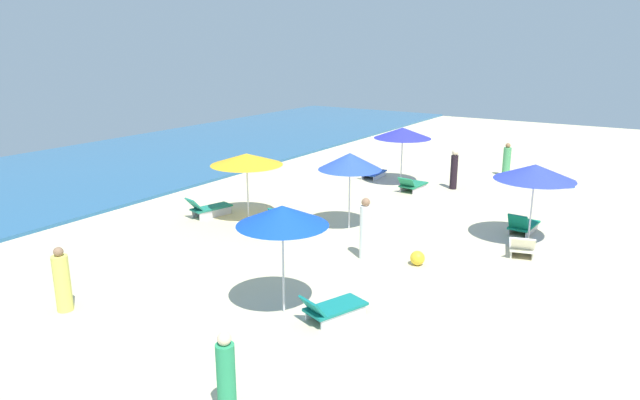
% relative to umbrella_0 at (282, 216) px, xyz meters
% --- Properties ---
extents(ocean, '(60.00, 12.43, 0.12)m').
position_rel_umbrella_0_xyz_m(ocean, '(5.15, 15.96, -2.16)').
color(ocean, '#29608E').
rests_on(ocean, ground_plane).
extents(umbrella_0, '(1.98, 1.98, 2.44)m').
position_rel_umbrella_0_xyz_m(umbrella_0, '(0.00, 0.00, 0.00)').
color(umbrella_0, silver).
rests_on(umbrella_0, ground_plane).
extents(lounge_chair_0_0, '(1.57, 1.09, 0.63)m').
position_rel_umbrella_0_xyz_m(lounge_chair_0_0, '(0.29, -1.06, -1.98)').
color(lounge_chair_0_0, silver).
rests_on(lounge_chair_0_0, ground_plane).
extents(umbrella_1, '(1.99, 1.99, 2.45)m').
position_rel_umbrella_0_xyz_m(umbrella_1, '(5.89, 1.71, -0.04)').
color(umbrella_1, silver).
rests_on(umbrella_1, ground_plane).
extents(umbrella_2, '(2.39, 2.39, 2.23)m').
position_rel_umbrella_0_xyz_m(umbrella_2, '(4.97, 5.08, -0.18)').
color(umbrella_2, silver).
rests_on(umbrella_2, ground_plane).
extents(lounge_chair_2_0, '(1.33, 0.86, 0.76)m').
position_rel_umbrella_0_xyz_m(lounge_chair_2_0, '(4.86, 3.56, -1.95)').
color(lounge_chair_2_0, silver).
rests_on(lounge_chair_2_0, ground_plane).
extents(lounge_chair_2_1, '(1.65, 0.92, 0.75)m').
position_rel_umbrella_0_xyz_m(lounge_chair_2_1, '(4.46, 6.41, -1.94)').
color(lounge_chair_2_1, silver).
rests_on(lounge_chair_2_1, ground_plane).
extents(umbrella_3, '(2.35, 2.35, 2.38)m').
position_rel_umbrella_0_xyz_m(umbrella_3, '(12.23, 2.84, -0.07)').
color(umbrella_3, silver).
rests_on(umbrella_3, ground_plane).
extents(lounge_chair_3_0, '(1.53, 0.74, 0.63)m').
position_rel_umbrella_0_xyz_m(lounge_chair_3_0, '(12.60, 4.36, -2.00)').
color(lounge_chair_3_0, silver).
rests_on(lounge_chair_3_0, ground_plane).
extents(lounge_chair_3_1, '(1.46, 0.77, 0.65)m').
position_rel_umbrella_0_xyz_m(lounge_chair_3_1, '(11.39, 1.95, -1.97)').
color(lounge_chair_3_1, silver).
rests_on(lounge_chair_3_1, ground_plane).
extents(umbrella_4, '(2.30, 2.30, 2.37)m').
position_rel_umbrella_0_xyz_m(umbrella_4, '(7.58, -3.44, -0.08)').
color(umbrella_4, silver).
rests_on(umbrella_4, ground_plane).
extents(lounge_chair_4_0, '(1.46, 0.73, 0.72)m').
position_rel_umbrella_0_xyz_m(lounge_chair_4_0, '(8.44, -3.06, -1.98)').
color(lounge_chair_4_0, silver).
rests_on(lounge_chair_4_0, ground_plane).
extents(lounge_chair_4_1, '(1.40, 0.96, 0.67)m').
position_rel_umbrella_0_xyz_m(lounge_chair_4_1, '(6.43, -3.53, -1.97)').
color(lounge_chair_4_1, silver).
rests_on(lounge_chair_4_1, ground_plane).
extents(beachgoer_0, '(0.35, 0.35, 1.48)m').
position_rel_umbrella_0_xyz_m(beachgoer_0, '(-2.54, 4.14, -1.54)').
color(beachgoer_0, '#E1D85D').
rests_on(beachgoer_0, ground_plane).
extents(beachgoer_1, '(0.35, 0.35, 1.48)m').
position_rel_umbrella_0_xyz_m(beachgoer_1, '(-3.46, -1.41, -1.52)').
color(beachgoer_1, '#2B955F').
rests_on(beachgoer_1, ground_plane).
extents(beachgoer_2, '(0.40, 0.40, 1.72)m').
position_rel_umbrella_0_xyz_m(beachgoer_2, '(3.82, 0.04, -1.40)').
color(beachgoer_2, white).
rests_on(beachgoer_2, ground_plane).
extents(beachgoer_3, '(0.36, 0.36, 1.62)m').
position_rel_umbrella_0_xyz_m(beachgoer_3, '(12.61, 0.70, -1.44)').
color(beachgoer_3, black).
rests_on(beachgoer_3, ground_plane).
extents(beachgoer_4, '(0.45, 0.45, 1.48)m').
position_rel_umbrella_0_xyz_m(beachgoer_4, '(16.08, -0.47, -1.54)').
color(beachgoer_4, '#4BA363').
rests_on(beachgoer_4, ground_plane).
extents(cooler_box_1, '(0.59, 0.60, 0.33)m').
position_rel_umbrella_0_xyz_m(cooler_box_1, '(15.40, -3.16, -2.06)').
color(cooler_box_1, '#3052A7').
rests_on(cooler_box_1, ground_plane).
extents(beach_ball_2, '(0.39, 0.39, 0.39)m').
position_rel_umbrella_0_xyz_m(beach_ball_2, '(4.15, -1.38, -2.03)').
color(beach_ball_2, yellow).
rests_on(beach_ball_2, ground_plane).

